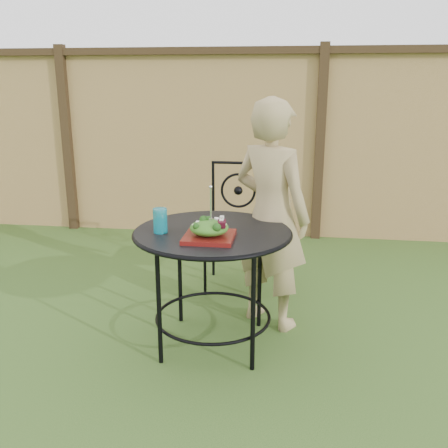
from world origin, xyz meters
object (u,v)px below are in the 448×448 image
diner (271,216)px  salad_plate (209,237)px  patio_table (213,253)px  patio_chair (236,222)px

diner → salad_plate: 0.59m
diner → salad_plate: bearing=89.7°
salad_plate → patio_table: bearing=92.9°
patio_chair → salad_plate: patio_chair is taller
patio_table → salad_plate: size_ratio=3.42×
patio_table → patio_chair: 0.96m
patio_chair → diner: diner is taller
patio_table → salad_plate: (0.01, -0.16, 0.15)m
patio_chair → salad_plate: 1.14m
patio_table → diner: 0.49m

